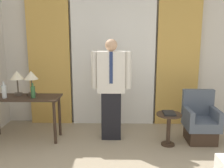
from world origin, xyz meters
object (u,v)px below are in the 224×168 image
(table_lamp_right, at_px, (31,77))
(bottle_by_lamp, at_px, (4,91))
(book, at_px, (169,113))
(person, at_px, (111,86))
(desk, at_px, (24,104))
(armchair, at_px, (200,123))
(side_table, at_px, (169,124))
(table_lamp_left, at_px, (17,77))
(bottle_near_edge, at_px, (33,92))

(table_lamp_right, height_order, bottle_by_lamp, table_lamp_right)
(book, bearing_deg, person, 164.13)
(book, bearing_deg, desk, 175.05)
(bottle_by_lamp, bearing_deg, armchair, 1.48)
(desk, relative_size, table_lamp_right, 2.93)
(bottle_by_lamp, relative_size, side_table, 0.51)
(table_lamp_right, bearing_deg, book, -7.70)
(table_lamp_left, distance_m, armchair, 3.24)
(bottle_by_lamp, bearing_deg, side_table, -2.25)
(armchair, bearing_deg, bottle_near_edge, -178.69)
(table_lamp_left, xyz_separation_m, bottle_near_edge, (0.32, -0.17, -0.22))
(person, xyz_separation_m, book, (0.94, -0.27, -0.38))
(desk, bearing_deg, bottle_by_lamp, -161.63)
(desk, height_order, bottle_by_lamp, bottle_by_lamp)
(table_lamp_left, distance_m, book, 2.64)
(desk, bearing_deg, table_lamp_right, 39.76)
(bottle_by_lamp, distance_m, person, 1.78)
(table_lamp_right, height_order, person, person)
(person, bearing_deg, bottle_by_lamp, -175.21)
(bottle_near_edge, bearing_deg, side_table, -3.25)
(table_lamp_left, relative_size, bottle_near_edge, 1.73)
(side_table, height_order, book, book)
(desk, height_order, table_lamp_right, table_lamp_right)
(bottle_near_edge, distance_m, bottle_by_lamp, 0.48)
(desk, distance_m, table_lamp_right, 0.47)
(table_lamp_left, relative_size, book, 1.75)
(bottle_near_edge, height_order, person, person)
(bottle_by_lamp, distance_m, side_table, 2.77)
(table_lamp_left, distance_m, table_lamp_right, 0.25)
(table_lamp_right, height_order, bottle_near_edge, table_lamp_right)
(table_lamp_right, distance_m, bottle_near_edge, 0.29)
(bottle_by_lamp, bearing_deg, book, -2.51)
(table_lamp_right, xyz_separation_m, bottle_near_edge, (0.07, -0.17, -0.22))
(person, distance_m, armchair, 1.64)
(desk, bearing_deg, side_table, -4.66)
(table_lamp_right, height_order, side_table, table_lamp_right)
(armchair, bearing_deg, book, -160.60)
(desk, bearing_deg, bottle_near_edge, -19.96)
(person, relative_size, side_table, 3.20)
(table_lamp_right, xyz_separation_m, armchair, (2.90, -0.11, -0.76))
(bottle_near_edge, height_order, bottle_by_lamp, bottle_by_lamp)
(person, height_order, armchair, person)
(table_lamp_right, relative_size, side_table, 0.79)
(table_lamp_left, height_order, book, table_lamp_left)
(table_lamp_left, xyz_separation_m, armchair, (3.14, -0.11, -0.76))
(armchair, bearing_deg, person, 177.61)
(desk, height_order, bottle_near_edge, bottle_near_edge)
(side_table, bearing_deg, person, 164.88)
(table_lamp_left, bearing_deg, table_lamp_right, 0.00)
(desk, xyz_separation_m, table_lamp_right, (0.12, 0.10, 0.45))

